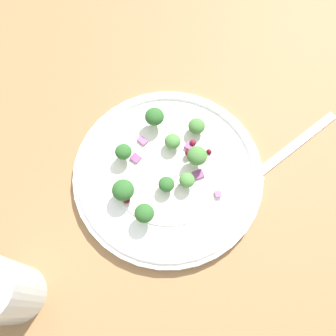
# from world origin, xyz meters

# --- Properties ---
(ground_plane) EXTENTS (1.80, 1.80, 0.02)m
(ground_plane) POSITION_xyz_m (0.00, 0.00, -0.01)
(ground_plane) COLOR olive
(plate) EXTENTS (0.26, 0.26, 0.02)m
(plate) POSITION_xyz_m (0.01, -0.01, 0.01)
(plate) COLOR white
(plate) RESTS_ON ground_plane
(dressing_pool) EXTENTS (0.15, 0.15, 0.00)m
(dressing_pool) POSITION_xyz_m (0.01, -0.01, 0.01)
(dressing_pool) COLOR white
(dressing_pool) RESTS_ON plate
(broccoli_floret_0) EXTENTS (0.03, 0.03, 0.03)m
(broccoli_floret_0) POSITION_xyz_m (-0.02, 0.05, 0.03)
(broccoli_floret_0) COLOR #8EB77A
(broccoli_floret_0) RESTS_ON plate
(broccoli_floret_1) EXTENTS (0.03, 0.03, 0.03)m
(broccoli_floret_1) POSITION_xyz_m (0.08, -0.00, 0.03)
(broccoli_floret_1) COLOR #9EC684
(broccoli_floret_1) RESTS_ON plate
(broccoli_floret_2) EXTENTS (0.02, 0.02, 0.02)m
(broccoli_floret_2) POSITION_xyz_m (-0.05, 0.02, 0.03)
(broccoli_floret_2) COLOR #ADD18E
(broccoli_floret_2) RESTS_ON plate
(broccoli_floret_3) EXTENTS (0.02, 0.02, 0.02)m
(broccoli_floret_3) POSITION_xyz_m (0.05, -0.02, 0.03)
(broccoli_floret_3) COLOR #8EB77A
(broccoli_floret_3) RESTS_ON plate
(broccoli_floret_4) EXTENTS (0.02, 0.02, 0.02)m
(broccoli_floret_4) POSITION_xyz_m (0.07, -0.06, 0.03)
(broccoli_floret_4) COLOR #8EB77A
(broccoli_floret_4) RESTS_ON plate
(broccoli_floret_5) EXTENTS (0.02, 0.02, 0.02)m
(broccoli_floret_5) POSITION_xyz_m (0.04, 0.05, 0.03)
(broccoli_floret_5) COLOR #8EB77A
(broccoli_floret_5) RESTS_ON plate
(broccoli_floret_6) EXTENTS (0.03, 0.03, 0.03)m
(broccoli_floret_6) POSITION_xyz_m (0.02, -0.05, 0.04)
(broccoli_floret_6) COLOR #8EB77A
(broccoli_floret_6) RESTS_ON plate
(broccoli_floret_7) EXTENTS (0.02, 0.02, 0.02)m
(broccoli_floret_7) POSITION_xyz_m (-0.01, -0.03, 0.03)
(broccoli_floret_7) COLOR #9EC684
(broccoli_floret_7) RESTS_ON plate
(broccoli_floret_8) EXTENTS (0.02, 0.02, 0.02)m
(broccoli_floret_8) POSITION_xyz_m (-0.01, -0.01, 0.03)
(broccoli_floret_8) COLOR #9EC684
(broccoli_floret_8) RESTS_ON plate
(cranberry_0) EXTENTS (0.01, 0.01, 0.01)m
(cranberry_0) POSITION_xyz_m (0.03, -0.04, 0.02)
(cranberry_0) COLOR maroon
(cranberry_0) RESTS_ON plate
(cranberry_1) EXTENTS (0.01, 0.01, 0.01)m
(cranberry_1) POSITION_xyz_m (0.05, -0.05, 0.02)
(cranberry_1) COLOR maroon
(cranberry_1) RESTS_ON plate
(cranberry_2) EXTENTS (0.01, 0.01, 0.01)m
(cranberry_2) POSITION_xyz_m (-0.01, -0.03, 0.02)
(cranberry_2) COLOR #4C0A14
(cranberry_2) RESTS_ON plate
(cranberry_3) EXTENTS (0.01, 0.01, 0.01)m
(cranberry_3) POSITION_xyz_m (0.03, -0.07, 0.02)
(cranberry_3) COLOR #4C0A14
(cranberry_3) RESTS_ON plate
(cranberry_4) EXTENTS (0.01, 0.01, 0.01)m
(cranberry_4) POSITION_xyz_m (-0.03, 0.05, 0.02)
(cranberry_4) COLOR #4C0A14
(cranberry_4) RESTS_ON plate
(onion_bit_0) EXTENTS (0.02, 0.02, 0.00)m
(onion_bit_0) POSITION_xyz_m (0.03, 0.03, 0.02)
(onion_bit_0) COLOR #934C84
(onion_bit_0) RESTS_ON plate
(onion_bit_1) EXTENTS (0.01, 0.01, 0.00)m
(onion_bit_1) POSITION_xyz_m (-0.03, -0.07, 0.02)
(onion_bit_1) COLOR #A35B93
(onion_bit_1) RESTS_ON plate
(onion_bit_2) EXTENTS (0.02, 0.02, 0.01)m
(onion_bit_2) POSITION_xyz_m (0.04, -0.04, 0.02)
(onion_bit_2) COLOR #934C84
(onion_bit_2) RESTS_ON plate
(onion_bit_3) EXTENTS (0.02, 0.02, 0.01)m
(onion_bit_3) POSITION_xyz_m (0.06, 0.02, 0.02)
(onion_bit_3) COLOR #A35B93
(onion_bit_3) RESTS_ON plate
(onion_bit_4) EXTENTS (0.02, 0.02, 0.00)m
(onion_bit_4) POSITION_xyz_m (-0.00, -0.05, 0.02)
(onion_bit_4) COLOR #843D75
(onion_bit_4) RESTS_ON plate
(fork) EXTENTS (0.11, 0.17, 0.01)m
(fork) POSITION_xyz_m (0.02, -0.17, 0.00)
(fork) COLOR silver
(fork) RESTS_ON ground_plane
(water_glass) EXTENTS (0.07, 0.07, 0.10)m
(water_glass) POSITION_xyz_m (-0.13, 0.19, 0.05)
(water_glass) COLOR silver
(water_glass) RESTS_ON ground_plane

